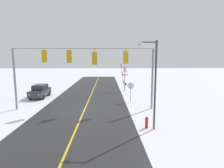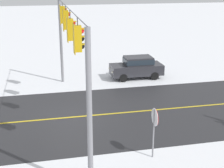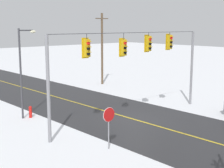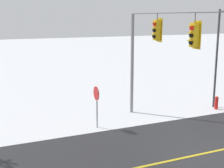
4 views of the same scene
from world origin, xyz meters
TOP-DOWN VIEW (x-y plane):
  - ground_plane at (0.00, 0.00)m, footprint 160.00×160.00m
  - signal_span at (0.00, -0.01)m, footprint 14.20×0.47m
  - stop_sign at (-5.18, -3.11)m, footprint 0.80×0.09m
  - parked_car_charcoal at (6.70, -5.88)m, footprint 1.83×4.20m

SIDE VIEW (x-z plane):
  - ground_plane at x=0.00m, z-range 0.00..0.00m
  - parked_car_charcoal at x=6.70m, z-range 0.08..1.82m
  - stop_sign at x=-5.18m, z-range 0.54..2.89m
  - signal_span at x=0.00m, z-range 1.31..7.53m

